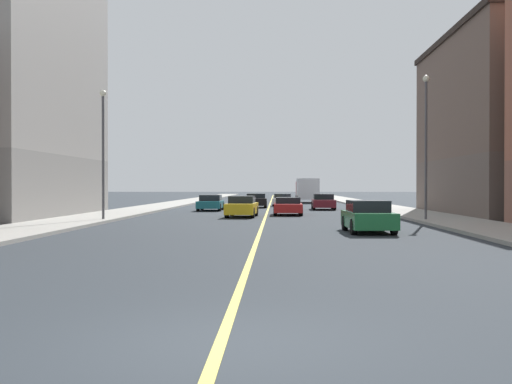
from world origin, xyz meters
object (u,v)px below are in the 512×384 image
at_px(street_lamp_left_near, 426,133).
at_px(car_maroon, 323,202).
at_px(car_white, 283,200).
at_px(car_yellow, 242,207).
at_px(car_green, 368,217).
at_px(car_teal, 211,203).
at_px(car_black, 256,201).
at_px(street_lamp_right_near, 103,141).
at_px(car_red, 288,206).
at_px(box_truck, 307,190).

xyz_separation_m(street_lamp_left_near, car_maroon, (-4.21, 17.20, -4.18)).
distance_m(car_white, car_yellow, 21.87).
xyz_separation_m(street_lamp_left_near, car_green, (-4.27, -7.55, -4.17)).
xyz_separation_m(car_teal, car_yellow, (3.08, -9.92, 0.03)).
bearing_deg(car_black, street_lamp_left_near, -65.37).
relative_size(street_lamp_right_near, car_white, 1.52).
height_order(car_white, car_yellow, car_yellow).
distance_m(car_green, car_white, 34.32).
xyz_separation_m(street_lamp_right_near, car_black, (7.63, 22.09, -3.80)).
bearing_deg(car_teal, car_yellow, -72.74).
bearing_deg(street_lamp_right_near, car_green, -28.53).
height_order(car_red, car_maroon, car_maroon).
xyz_separation_m(car_maroon, car_green, (-0.05, -24.74, 0.02)).
xyz_separation_m(street_lamp_left_near, car_yellow, (-10.30, 4.93, -4.18)).
distance_m(car_teal, car_white, 13.17).
relative_size(car_green, box_truck, 0.58).
bearing_deg(street_lamp_left_near, car_white, 105.72).
relative_size(car_black, car_white, 0.89).
bearing_deg(box_truck, car_yellow, -99.96).
height_order(car_teal, car_red, car_teal).
xyz_separation_m(car_red, car_green, (3.08, -15.24, 0.06)).
height_order(car_maroon, car_yellow, car_yellow).
distance_m(street_lamp_left_near, car_white, 27.98).
bearing_deg(car_green, car_white, 95.39).
bearing_deg(car_maroon, street_lamp_left_near, -76.23).
bearing_deg(box_truck, car_black, -108.81).
height_order(street_lamp_right_near, car_green, street_lamp_right_near).
distance_m(street_lamp_right_near, car_green, 15.68).
distance_m(street_lamp_left_near, car_black, 24.36).
relative_size(car_teal, car_white, 0.97).
relative_size(street_lamp_right_near, car_maroon, 1.62).
bearing_deg(car_yellow, car_white, 82.63).
bearing_deg(car_maroon, box_truck, 90.78).
height_order(car_teal, car_maroon, car_maroon).
distance_m(car_black, car_yellow, 16.88).
xyz_separation_m(car_yellow, box_truck, (5.80, 33.04, 0.90)).
distance_m(car_red, car_yellow, 4.04).
bearing_deg(car_black, car_red, -79.35).
distance_m(street_lamp_right_near, car_maroon, 22.36).
bearing_deg(car_maroon, car_red, -108.25).
relative_size(car_white, box_truck, 0.68).
xyz_separation_m(street_lamp_right_near, car_red, (10.29, 7.98, -3.84)).
distance_m(street_lamp_right_near, car_yellow, 9.76).
bearing_deg(car_black, car_green, -78.95).
bearing_deg(car_green, car_teal, 112.14).
distance_m(street_lamp_right_near, car_red, 13.57).
bearing_deg(car_green, box_truck, 90.29).
bearing_deg(car_red, box_truck, 84.62).
relative_size(car_red, car_black, 1.01).
relative_size(street_lamp_right_near, car_black, 1.71).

